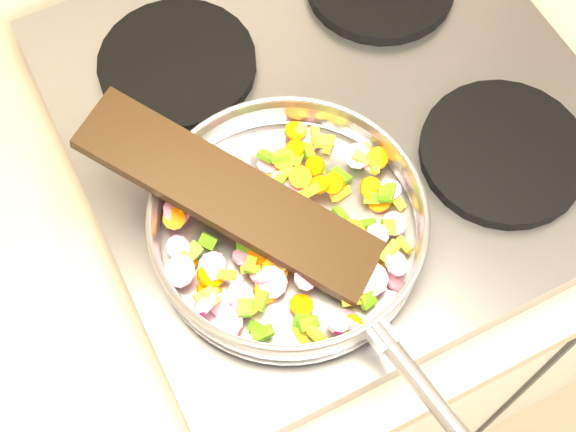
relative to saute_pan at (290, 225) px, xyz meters
name	(u,v)px	position (x,y,z in m)	size (l,w,h in m)	color
cooktop	(334,120)	(0.13, 0.13, -0.07)	(0.60, 0.60, 0.04)	#939399
grate_fl	(282,255)	(-0.01, -0.01, -0.04)	(0.19, 0.19, 0.02)	black
grate_fr	(503,152)	(0.27, -0.01, -0.04)	(0.19, 0.19, 0.02)	black
grate_bl	(177,64)	(-0.01, 0.27, -0.04)	(0.19, 0.19, 0.02)	black
saute_pan	(290,225)	(0.00, 0.00, 0.00)	(0.32, 0.49, 0.05)	#9E9EA5
vegetable_heap	(289,229)	(0.00, 0.00, -0.01)	(0.28, 0.26, 0.05)	#C81363
wooden_spatula	(230,196)	(-0.04, 0.04, 0.03)	(0.32, 0.07, 0.02)	black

